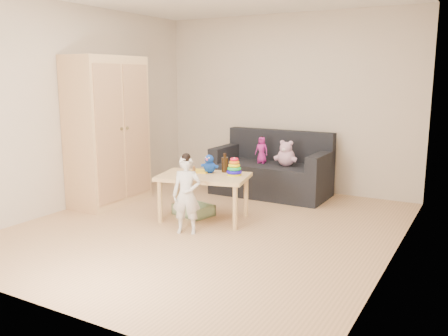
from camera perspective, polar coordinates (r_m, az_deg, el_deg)
The scene contains 13 objects.
room at distance 5.22m, azimuth -1.84°, elevation 6.62°, with size 4.50×4.50×4.50m.
wardrobe at distance 6.48m, azimuth -13.81°, elevation 4.30°, with size 0.54×1.09×1.96m, color tan.
sofa at distance 6.89m, azimuth 5.64°, elevation -1.34°, with size 1.64×0.82×0.46m, color black.
play_table at distance 5.67m, azimuth -2.44°, elevation -3.55°, with size 1.04×0.66×0.55m, color #DFC17A.
storage_bin at distance 5.92m, azimuth -3.68°, elevation -5.03°, with size 0.45×0.34×0.13m, color #85A477, non-canonical shape.
toddler at distance 5.17m, azimuth -4.51°, elevation -3.34°, with size 0.31×0.21×0.84m, color silver.
pink_bear at distance 6.66m, azimuth 7.50°, elevation 1.53°, with size 0.27×0.23×0.30m, color #CC96B3, non-canonical shape.
doll at distance 6.84m, azimuth 4.55°, elevation 2.13°, with size 0.19×0.13×0.37m, color #C02490.
ring_stacker at distance 5.58m, azimuth 1.24°, elevation -0.03°, with size 0.18×0.18×0.21m.
brown_bottle at distance 5.75m, azimuth 0.11°, elevation 0.47°, with size 0.08×0.08×0.23m.
blue_plush at distance 5.71m, azimuth -1.74°, elevation 0.54°, with size 0.19×0.15×0.23m, color blue, non-canonical shape.
wooden_figure at distance 5.65m, azimuth -3.63°, elevation -0.23°, with size 0.04×0.03×0.10m, color brown, non-canonical shape.
yellow_book at distance 5.80m, azimuth -2.84°, elevation -0.37°, with size 0.22×0.22×0.02m, color yellow.
Camera 1 is at (2.71, -4.44, 1.70)m, focal length 38.00 mm.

